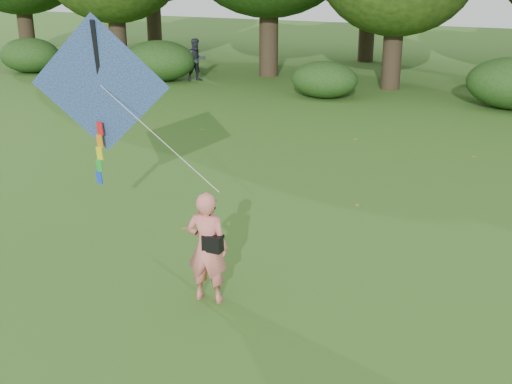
% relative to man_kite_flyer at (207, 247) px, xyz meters
% --- Properties ---
extents(ground, '(100.00, 100.00, 0.00)m').
position_rel_man_kite_flyer_xyz_m(ground, '(0.69, -0.87, -0.91)').
color(ground, '#265114').
rests_on(ground, ground).
extents(man_kite_flyer, '(0.71, 0.52, 1.82)m').
position_rel_man_kite_flyer_xyz_m(man_kite_flyer, '(0.00, 0.00, 0.00)').
color(man_kite_flyer, '#F17971').
rests_on(man_kite_flyer, ground).
extents(bystander_left, '(1.12, 1.16, 1.88)m').
position_rel_man_kite_flyer_xyz_m(bystander_left, '(-9.75, 17.57, 0.03)').
color(bystander_left, '#282B36').
rests_on(bystander_left, ground).
extents(crossbody_bag, '(0.43, 0.20, 0.72)m').
position_rel_man_kite_flyer_xyz_m(crossbody_bag, '(0.12, -0.03, 0.12)').
color(crossbody_bag, black).
rests_on(crossbody_bag, ground).
extents(flying_kite, '(4.90, 2.44, 3.40)m').
position_rel_man_kite_flyer_xyz_m(flying_kite, '(-3.31, 2.00, 1.93)').
color(flying_kite, '#2547A0').
rests_on(flying_kite, ground).
extents(shrub_band, '(39.15, 3.22, 1.88)m').
position_rel_man_kite_flyer_xyz_m(shrub_band, '(-0.03, 16.74, -0.05)').
color(shrub_band, '#264919').
rests_on(shrub_band, ground).
extents(fallen_leaves, '(10.21, 15.15, 0.01)m').
position_rel_man_kite_flyer_xyz_m(fallen_leaves, '(-0.73, 2.67, -0.90)').
color(fallen_leaves, olive).
rests_on(fallen_leaves, ground).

